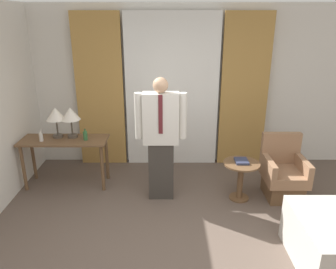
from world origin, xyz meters
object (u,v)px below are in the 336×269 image
(desk, at_px, (63,147))
(armchair, at_px, (281,175))
(bottle_by_lamp, at_px, (84,136))
(table_lamp_right, at_px, (69,115))
(book, at_px, (240,161))
(bottle_near_edge, at_px, (39,137))
(side_table, at_px, (239,174))
(table_lamp_left, at_px, (54,115))
(person, at_px, (160,136))

(desk, relative_size, armchair, 1.44)
(desk, relative_size, bottle_by_lamp, 7.62)
(table_lamp_right, bearing_deg, desk, -142.10)
(book, bearing_deg, bottle_near_edge, 173.39)
(side_table, bearing_deg, table_lamp_right, 168.11)
(desk, relative_size, table_lamp_right, 2.77)
(desk, xyz_separation_m, bottle_by_lamp, (0.33, -0.03, 0.19))
(bottle_near_edge, bearing_deg, table_lamp_left, 39.20)
(bottle_near_edge, xyz_separation_m, side_table, (2.91, -0.36, -0.44))
(bottle_by_lamp, bearing_deg, desk, 175.31)
(desk, xyz_separation_m, armchair, (3.23, -0.34, -0.31))
(table_lamp_left, distance_m, book, 2.80)
(table_lamp_right, height_order, side_table, table_lamp_right)
(table_lamp_right, bearing_deg, book, -11.31)
(desk, distance_m, table_lamp_left, 0.49)
(table_lamp_right, relative_size, book, 2.10)
(table_lamp_left, distance_m, bottle_near_edge, 0.38)
(bottle_by_lamp, bearing_deg, table_lamp_right, 152.98)
(table_lamp_left, relative_size, table_lamp_right, 1.00)
(bottle_by_lamp, distance_m, side_table, 2.34)
(book, bearing_deg, table_lamp_left, 169.60)
(table_lamp_left, bearing_deg, person, -16.36)
(person, bearing_deg, bottle_by_lamp, 162.86)
(desk, height_order, table_lamp_right, table_lamp_right)
(bottle_by_lamp, bearing_deg, table_lamp_left, 165.66)
(desk, bearing_deg, table_lamp_right, 37.90)
(desk, height_order, armchair, armchair)
(table_lamp_left, distance_m, bottle_by_lamp, 0.54)
(desk, xyz_separation_m, person, (1.47, -0.38, 0.31))
(bottle_by_lamp, relative_size, armchair, 0.19)
(table_lamp_right, xyz_separation_m, book, (2.49, -0.50, -0.52))
(bottle_near_edge, relative_size, side_table, 0.28)
(table_lamp_right, relative_size, bottle_by_lamp, 2.75)
(table_lamp_left, xyz_separation_m, table_lamp_right, (0.22, 0.00, 0.00))
(table_lamp_left, distance_m, side_table, 2.85)
(table_lamp_right, bearing_deg, bottle_near_edge, -159.04)
(desk, bearing_deg, side_table, -9.55)
(armchair, bearing_deg, desk, 173.99)
(side_table, bearing_deg, book, 89.14)
(person, bearing_deg, desk, 165.60)
(table_lamp_left, bearing_deg, desk, -37.90)
(armchair, bearing_deg, table_lamp_right, 172.21)
(table_lamp_left, height_order, table_lamp_right, same)
(table_lamp_right, height_order, person, person)
(table_lamp_left, height_order, book, table_lamp_left)
(desk, bearing_deg, bottle_near_edge, -166.49)
(table_lamp_left, distance_m, table_lamp_right, 0.22)
(bottle_near_edge, xyz_separation_m, armchair, (3.54, -0.27, -0.49))
(bottle_by_lamp, relative_size, person, 0.10)
(table_lamp_left, height_order, bottle_by_lamp, table_lamp_left)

